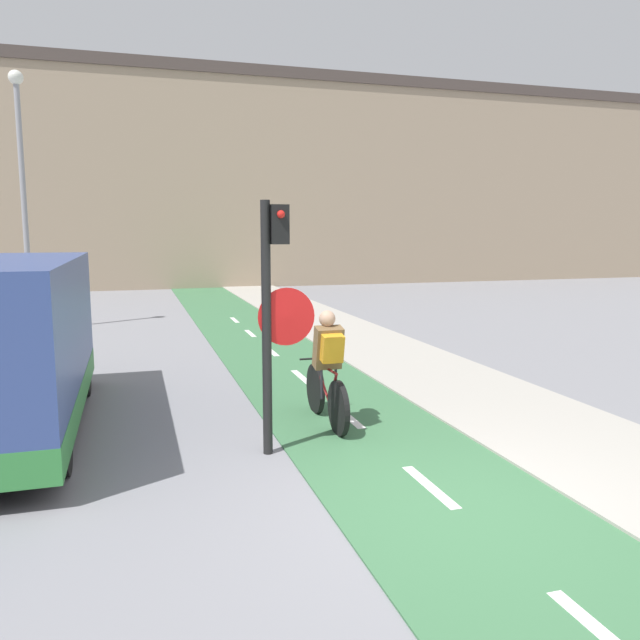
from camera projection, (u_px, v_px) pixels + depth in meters
name	position (u px, v px, depth m)	size (l,w,h in m)	color
ground_plane	(454.00, 509.00, 5.84)	(120.00, 120.00, 0.00)	gray
bike_lane	(454.00, 508.00, 5.85)	(2.31, 60.00, 0.02)	#3D7047
building_row_background	(189.00, 181.00, 30.07)	(60.00, 5.20, 9.99)	gray
traffic_light_pole	(274.00, 299.00, 7.08)	(0.67, 0.26, 2.93)	black
street_lamp_far	(22.00, 174.00, 15.80)	(0.36, 0.36, 6.55)	gray
cyclist_near	(328.00, 372.00, 8.30)	(0.46, 1.75, 1.55)	black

